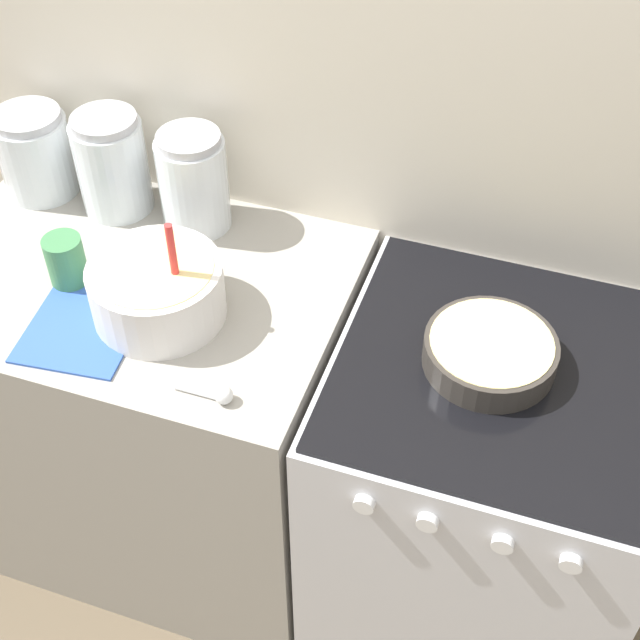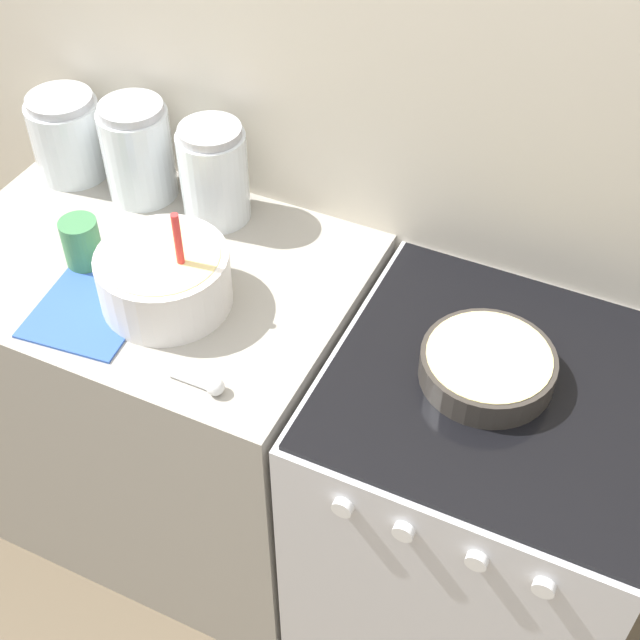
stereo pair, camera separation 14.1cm
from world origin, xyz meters
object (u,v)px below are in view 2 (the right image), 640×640
(storage_jar_left, at_px, (69,141))
(tin_can, at_px, (82,243))
(storage_jar_middle, at_px, (139,157))
(storage_jar_right, at_px, (214,179))
(mixing_bowl, at_px, (164,276))
(baking_pan, at_px, (487,366))
(stove, at_px, (474,518))

(storage_jar_left, height_order, tin_can, storage_jar_left)
(storage_jar_middle, height_order, storage_jar_right, storage_jar_middle)
(mixing_bowl, height_order, tin_can, mixing_bowl)
(storage_jar_left, xyz_separation_m, storage_jar_right, (0.41, -0.00, 0.01))
(mixing_bowl, distance_m, storage_jar_middle, 0.40)
(storage_jar_left, bearing_deg, baking_pan, -11.08)
(storage_jar_middle, bearing_deg, baking_pan, -13.43)
(mixing_bowl, xyz_separation_m, storage_jar_middle, (-0.26, 0.30, 0.03))
(mixing_bowl, relative_size, storage_jar_middle, 1.14)
(stove, height_order, mixing_bowl, mixing_bowl)
(storage_jar_middle, xyz_separation_m, storage_jar_right, (0.20, -0.00, -0.00))
(storage_jar_middle, bearing_deg, stove, -13.05)
(storage_jar_left, distance_m, tin_can, 0.36)
(storage_jar_right, bearing_deg, mixing_bowl, -80.27)
(mixing_bowl, relative_size, storage_jar_left, 1.32)
(storage_jar_left, height_order, storage_jar_right, storage_jar_right)
(tin_can, bearing_deg, mixing_bowl, -6.54)
(baking_pan, bearing_deg, storage_jar_right, 162.99)
(storage_jar_left, xyz_separation_m, tin_can, (0.23, -0.28, -0.03))
(stove, distance_m, baking_pan, 0.50)
(mixing_bowl, relative_size, tin_can, 2.37)
(stove, xyz_separation_m, storage_jar_left, (-1.17, 0.22, 0.56))
(stove, height_order, storage_jar_left, storage_jar_left)
(baking_pan, distance_m, tin_can, 0.90)
(mixing_bowl, xyz_separation_m, tin_can, (-0.23, 0.03, -0.01))
(storage_jar_middle, height_order, tin_can, storage_jar_middle)
(storage_jar_right, bearing_deg, tin_can, -122.59)
(storage_jar_middle, bearing_deg, storage_jar_right, -0.00)
(storage_jar_middle, xyz_separation_m, tin_can, (0.03, -0.28, -0.04))
(baking_pan, height_order, storage_jar_left, storage_jar_left)
(baking_pan, bearing_deg, mixing_bowl, -173.26)
(stove, distance_m, mixing_bowl, 0.90)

